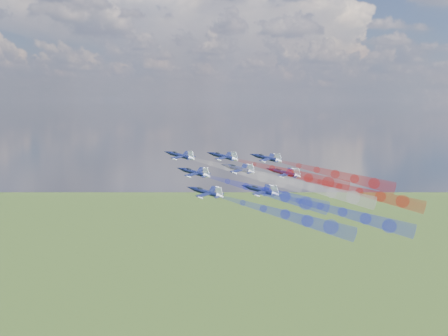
# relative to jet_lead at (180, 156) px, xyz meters

# --- Properties ---
(jet_lead) EXTENTS (14.39, 12.71, 6.63)m
(jet_lead) POSITION_rel_jet_lead_xyz_m (0.00, 0.00, 0.00)
(jet_lead) COLOR black
(trail_lead) EXTENTS (35.93, 13.90, 10.46)m
(trail_lead) POSITION_rel_jet_lead_xyz_m (22.18, -6.03, -3.84)
(trail_lead) COLOR white
(jet_inner_left) EXTENTS (14.39, 12.71, 6.63)m
(jet_inner_left) POSITION_rel_jet_lead_xyz_m (7.91, -11.07, -3.72)
(jet_inner_left) COLOR black
(trail_inner_left) EXTENTS (35.93, 13.90, 10.46)m
(trail_inner_left) POSITION_rel_jet_lead_xyz_m (30.09, -17.10, -7.56)
(trail_inner_left) COLOR #1C25EE
(jet_inner_right) EXTENTS (14.39, 12.71, 6.63)m
(jet_inner_right) POSITION_rel_jet_lead_xyz_m (13.08, 4.68, -0.44)
(jet_inner_right) COLOR black
(trail_inner_right) EXTENTS (35.93, 13.90, 10.46)m
(trail_inner_right) POSITION_rel_jet_lead_xyz_m (35.26, -1.35, -4.28)
(trail_inner_right) COLOR red
(jet_outer_left) EXTENTS (14.39, 12.71, 6.63)m
(jet_outer_left) POSITION_rel_jet_lead_xyz_m (14.83, -23.39, -7.29)
(jet_outer_left) COLOR black
(trail_outer_left) EXTENTS (35.93, 13.90, 10.46)m
(trail_outer_left) POSITION_rel_jet_lead_xyz_m (37.01, -29.42, -11.13)
(trail_outer_left) COLOR #1C25EE
(jet_center_third) EXTENTS (14.39, 12.71, 6.63)m
(jet_center_third) POSITION_rel_jet_lead_xyz_m (20.18, -5.18, -3.02)
(jet_center_third) COLOR black
(trail_center_third) EXTENTS (35.93, 13.90, 10.46)m
(trail_center_third) POSITION_rel_jet_lead_xyz_m (42.35, -11.21, -6.86)
(trail_center_third) COLOR white
(jet_outer_right) EXTENTS (14.39, 12.71, 6.63)m
(jet_outer_right) POSITION_rel_jet_lead_xyz_m (26.41, 9.92, -1.18)
(jet_outer_right) COLOR black
(trail_outer_right) EXTENTS (35.93, 13.90, 10.46)m
(trail_outer_right) POSITION_rel_jet_lead_xyz_m (48.58, 3.88, -5.02)
(trail_outer_right) COLOR red
(jet_rear_left) EXTENTS (14.39, 12.71, 6.63)m
(jet_rear_left) POSITION_rel_jet_lead_xyz_m (29.00, -17.40, -7.24)
(jet_rear_left) COLOR black
(trail_rear_left) EXTENTS (35.93, 13.90, 10.46)m
(trail_rear_left) POSITION_rel_jet_lead_xyz_m (51.18, -23.43, -11.07)
(trail_rear_left) COLOR #1C25EE
(jet_rear_right) EXTENTS (14.39, 12.71, 6.63)m
(jet_rear_right) POSITION_rel_jet_lead_xyz_m (33.48, -0.50, -4.48)
(jet_rear_right) COLOR black
(trail_rear_right) EXTENTS (35.93, 13.90, 10.46)m
(trail_rear_right) POSITION_rel_jet_lead_xyz_m (55.66, -6.53, -8.31)
(trail_rear_right) COLOR red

